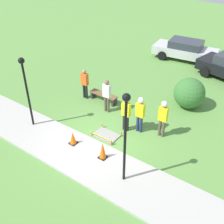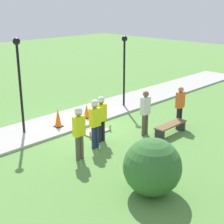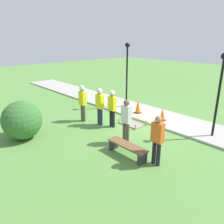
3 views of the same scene
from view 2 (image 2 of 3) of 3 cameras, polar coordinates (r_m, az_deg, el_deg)
ground_plane at (r=14.74m, az=-4.19°, el=-2.58°), size 60.00×60.00×0.00m
sidewalk at (r=15.57m, az=-7.07°, el=-1.31°), size 28.00×2.35×0.10m
wet_concrete_patch at (r=14.23m, az=-3.00°, el=-3.18°), size 1.18×0.83×0.26m
traffic_cone_near_patch at (r=15.57m, az=-4.24°, el=0.16°), size 0.34×0.34×0.61m
traffic_cone_far_patch at (r=14.56m, az=-8.96°, el=-0.96°), size 0.34×0.34×0.79m
park_bench at (r=14.03m, az=9.71°, el=-2.50°), size 1.64×0.44×0.46m
worker_supervisor at (r=12.34m, az=-2.86°, el=-1.22°), size 0.40×0.27×1.86m
worker_assistant at (r=11.51m, az=-5.51°, el=-2.69°), size 0.40×0.27×1.88m
worker_trainee at (r=12.93m, az=-1.80°, el=-0.47°), size 0.40×0.26×1.81m
bystander_in_orange_shirt at (r=14.81m, az=11.24°, el=1.29°), size 0.40×0.23×1.75m
bystander_in_gray_shirt at (r=13.62m, az=5.57°, el=0.30°), size 0.40×0.24×1.84m
lamppost_near at (r=13.68m, az=-15.20°, el=6.45°), size 0.28×0.28×3.77m
lamppost_far at (r=16.87m, az=2.05°, el=8.64°), size 0.28×0.28×3.47m
shrub_rounded_near at (r=9.66m, az=6.71°, el=-9.05°), size 1.64×1.64×1.64m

